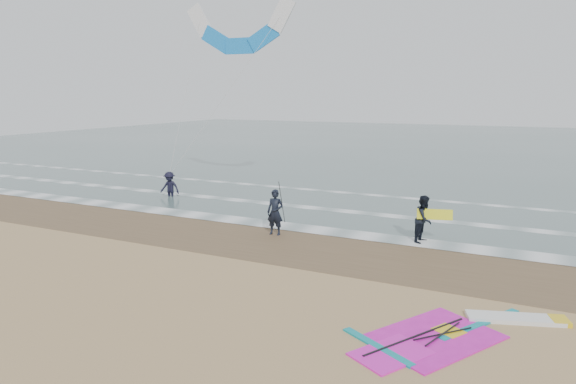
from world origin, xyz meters
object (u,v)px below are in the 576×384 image
at_px(person_walking, 424,219).
at_px(person_wading, 170,181).
at_px(windsurf_rig, 458,333).
at_px(surf_kite, 239,32).
at_px(person_standing, 275,212).

xyz_separation_m(person_walking, person_wading, (-14.36, 2.85, -0.03)).
relative_size(windsurf_rig, surf_kite, 0.52).
height_order(windsurf_rig, person_standing, person_standing).
bearing_deg(person_wading, person_walking, -18.64).
xyz_separation_m(windsurf_rig, person_standing, (-7.89, 5.89, 0.89)).
xyz_separation_m(person_standing, surf_kite, (-6.28, 7.88, 8.08)).
xyz_separation_m(person_standing, person_wading, (-8.77, 4.36, -0.05)).
xyz_separation_m(windsurf_rig, person_walking, (-2.29, 7.40, 0.88)).
distance_m(person_wading, surf_kite, 9.20).
height_order(person_walking, person_wading, person_walking).
bearing_deg(person_walking, person_standing, 117.12).
distance_m(windsurf_rig, person_wading, 19.57).
bearing_deg(person_standing, windsurf_rig, -41.78).
xyz_separation_m(windsurf_rig, person_wading, (-16.66, 10.25, 0.85)).
relative_size(windsurf_rig, person_walking, 2.73).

